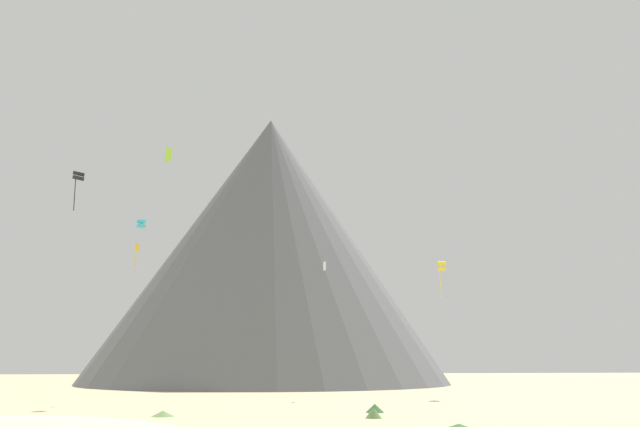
{
  "coord_description": "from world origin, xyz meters",
  "views": [
    {
      "loc": [
        -6.51,
        -35.23,
        4.48
      ],
      "look_at": [
        3.14,
        34.3,
        20.68
      ],
      "focal_mm": 35.91,
      "sensor_mm": 36.0,
      "label": 1
    }
  ],
  "objects_px": {
    "kite_white_mid": "(325,266)",
    "kite_yellow_mid": "(442,266)",
    "bush_far_right": "(459,427)",
    "bush_low_patch": "(163,413)",
    "kite_lime_high": "(168,155)",
    "kite_gold_mid": "(136,253)",
    "bush_mid_center": "(375,408)",
    "kite_black_mid": "(78,177)",
    "rock_massif": "(268,254)",
    "kite_cyan_mid": "(141,224)",
    "bush_near_right": "(373,413)"
  },
  "relations": [
    {
      "from": "rock_massif",
      "to": "kite_black_mid",
      "type": "distance_m",
      "value": 74.17
    },
    {
      "from": "kite_lime_high",
      "to": "kite_white_mid",
      "type": "bearing_deg",
      "value": -148.55
    },
    {
      "from": "bush_near_right",
      "to": "kite_yellow_mid",
      "type": "distance_m",
      "value": 39.5
    },
    {
      "from": "bush_low_patch",
      "to": "kite_black_mid",
      "type": "xyz_separation_m",
      "value": [
        -9.9,
        6.39,
        21.82
      ]
    },
    {
      "from": "bush_mid_center",
      "to": "bush_far_right",
      "type": "xyz_separation_m",
      "value": [
        2.26,
        -15.25,
        -0.17
      ]
    },
    {
      "from": "bush_mid_center",
      "to": "kite_black_mid",
      "type": "xyz_separation_m",
      "value": [
        -28.16,
        4.79,
        21.68
      ]
    },
    {
      "from": "bush_far_right",
      "to": "rock_massif",
      "type": "bearing_deg",
      "value": 94.99
    },
    {
      "from": "bush_far_right",
      "to": "bush_near_right",
      "type": "xyz_separation_m",
      "value": [
        -3.67,
        9.52,
        0.22
      ]
    },
    {
      "from": "bush_mid_center",
      "to": "bush_far_right",
      "type": "distance_m",
      "value": 15.42
    },
    {
      "from": "kite_black_mid",
      "to": "kite_lime_high",
      "type": "bearing_deg",
      "value": 179.99
    },
    {
      "from": "kite_lime_high",
      "to": "kite_cyan_mid",
      "type": "bearing_deg",
      "value": -65.99
    },
    {
      "from": "bush_near_right",
      "to": "kite_gold_mid",
      "type": "bearing_deg",
      "value": 129.58
    },
    {
      "from": "rock_massif",
      "to": "kite_lime_high",
      "type": "distance_m",
      "value": 65.4
    },
    {
      "from": "kite_lime_high",
      "to": "rock_massif",
      "type": "bearing_deg",
      "value": -106.86
    },
    {
      "from": "kite_lime_high",
      "to": "kite_yellow_mid",
      "type": "distance_m",
      "value": 39.83
    },
    {
      "from": "kite_gold_mid",
      "to": "bush_low_patch",
      "type": "bearing_deg",
      "value": -67.65
    },
    {
      "from": "kite_yellow_mid",
      "to": "kite_cyan_mid",
      "type": "distance_m",
      "value": 40.16
    },
    {
      "from": "bush_mid_center",
      "to": "rock_massif",
      "type": "bearing_deg",
      "value": 94.29
    },
    {
      "from": "bush_low_patch",
      "to": "kite_gold_mid",
      "type": "height_order",
      "value": "kite_gold_mid"
    },
    {
      "from": "kite_lime_high",
      "to": "kite_gold_mid",
      "type": "bearing_deg",
      "value": -71.94
    },
    {
      "from": "bush_low_patch",
      "to": "kite_yellow_mid",
      "type": "bearing_deg",
      "value": 39.11
    },
    {
      "from": "rock_massif",
      "to": "kite_yellow_mid",
      "type": "bearing_deg",
      "value": -66.86
    },
    {
      "from": "bush_far_right",
      "to": "bush_low_patch",
      "type": "distance_m",
      "value": 24.64
    },
    {
      "from": "bush_mid_center",
      "to": "kite_gold_mid",
      "type": "bearing_deg",
      "value": 137.7
    },
    {
      "from": "kite_black_mid",
      "to": "kite_white_mid",
      "type": "xyz_separation_m",
      "value": [
        27.38,
        20.69,
        -5.27
      ]
    },
    {
      "from": "bush_low_patch",
      "to": "kite_gold_mid",
      "type": "xyz_separation_m",
      "value": [
        -6.53,
        24.17,
        17.31
      ]
    },
    {
      "from": "bush_far_right",
      "to": "bush_low_patch",
      "type": "height_order",
      "value": "bush_low_patch"
    },
    {
      "from": "bush_far_right",
      "to": "bush_low_patch",
      "type": "relative_size",
      "value": 1.32
    },
    {
      "from": "bush_mid_center",
      "to": "bush_near_right",
      "type": "bearing_deg",
      "value": -103.78
    },
    {
      "from": "kite_white_mid",
      "to": "kite_yellow_mid",
      "type": "bearing_deg",
      "value": 110.52
    },
    {
      "from": "rock_massif",
      "to": "bush_near_right",
      "type": "bearing_deg",
      "value": -87.0
    },
    {
      "from": "kite_black_mid",
      "to": "bush_far_right",
      "type": "bearing_deg",
      "value": 105.37
    },
    {
      "from": "bush_low_patch",
      "to": "kite_white_mid",
      "type": "bearing_deg",
      "value": 57.16
    },
    {
      "from": "bush_low_patch",
      "to": "kite_lime_high",
      "type": "distance_m",
      "value": 29.83
    },
    {
      "from": "bush_mid_center",
      "to": "kite_black_mid",
      "type": "bearing_deg",
      "value": 170.35
    },
    {
      "from": "kite_black_mid",
      "to": "kite_cyan_mid",
      "type": "xyz_separation_m",
      "value": [
        4.39,
        13.2,
        -1.81
      ]
    },
    {
      "from": "kite_white_mid",
      "to": "kite_cyan_mid",
      "type": "bearing_deg",
      "value": -52.73
    },
    {
      "from": "bush_low_patch",
      "to": "kite_lime_high",
      "type": "xyz_separation_m",
      "value": [
        -2.13,
        13.21,
        26.66
      ]
    },
    {
      "from": "bush_low_patch",
      "to": "kite_yellow_mid",
      "type": "distance_m",
      "value": 46.66
    },
    {
      "from": "bush_near_right",
      "to": "bush_mid_center",
      "type": "bearing_deg",
      "value": 76.22
    },
    {
      "from": "bush_mid_center",
      "to": "rock_massif",
      "type": "xyz_separation_m",
      "value": [
        -5.65,
        75.32,
        26.06
      ]
    },
    {
      "from": "bush_low_patch",
      "to": "kite_black_mid",
      "type": "bearing_deg",
      "value": 147.14
    },
    {
      "from": "kite_white_mid",
      "to": "kite_yellow_mid",
      "type": "relative_size",
      "value": 0.22
    },
    {
      "from": "kite_black_mid",
      "to": "kite_yellow_mid",
      "type": "bearing_deg",
      "value": 164.48
    },
    {
      "from": "rock_massif",
      "to": "kite_gold_mid",
      "type": "bearing_deg",
      "value": -109.95
    },
    {
      "from": "kite_black_mid",
      "to": "kite_lime_high",
      "type": "xyz_separation_m",
      "value": [
        7.77,
        6.81,
        4.84
      ]
    },
    {
      "from": "bush_mid_center",
      "to": "kite_white_mid",
      "type": "distance_m",
      "value": 30.31
    },
    {
      "from": "bush_mid_center",
      "to": "kite_lime_high",
      "type": "xyz_separation_m",
      "value": [
        -20.39,
        11.6,
        26.52
      ]
    },
    {
      "from": "bush_mid_center",
      "to": "kite_black_mid",
      "type": "distance_m",
      "value": 35.86
    },
    {
      "from": "bush_mid_center",
      "to": "kite_cyan_mid",
      "type": "xyz_separation_m",
      "value": [
        -23.76,
        17.99,
        19.87
      ]
    }
  ]
}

